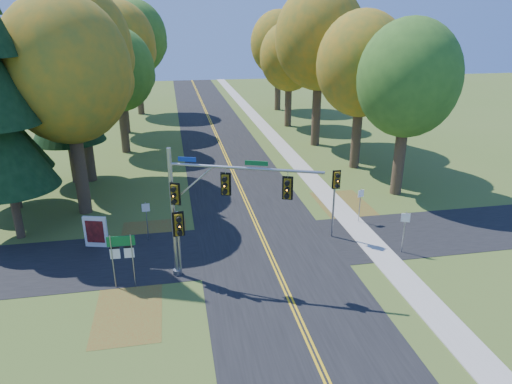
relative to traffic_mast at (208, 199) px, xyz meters
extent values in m
plane|color=#455E21|center=(3.50, 0.91, -4.40)|extent=(160.00, 160.00, 0.00)
cube|color=black|center=(3.50, 0.91, -4.39)|extent=(8.00, 160.00, 0.02)
cube|color=black|center=(3.50, 2.91, -4.39)|extent=(60.00, 6.00, 0.02)
cube|color=gold|center=(3.40, 0.91, -4.37)|extent=(0.10, 160.00, 0.01)
cube|color=gold|center=(3.60, 0.91, -4.37)|extent=(0.10, 160.00, 0.01)
cube|color=#9E998E|center=(9.70, 0.91, -4.37)|extent=(1.60, 160.00, 0.06)
cube|color=brown|center=(-3.00, 4.91, -4.39)|extent=(4.00, 6.00, 0.00)
cube|color=brown|center=(10.30, 6.91, -4.39)|extent=(3.50, 8.00, 0.00)
cube|color=brown|center=(-4.00, -2.09, -4.39)|extent=(3.00, 5.00, 0.00)
cylinder|color=#38281C|center=(-7.70, 10.21, -1.02)|extent=(0.86, 0.86, 6.75)
ellipsoid|color=#AC7316|center=(-7.70, 10.21, 5.15)|extent=(8.00, 8.00, 9.20)
sphere|color=#AC7316|center=(-6.10, 11.41, 4.35)|extent=(4.80, 4.80, 4.80)
sphere|color=#AC7316|center=(-9.10, 9.41, 5.95)|extent=(4.40, 4.40, 4.40)
cylinder|color=#38281C|center=(15.00, 9.61, -1.36)|extent=(0.83, 0.83, 6.08)
ellipsoid|color=#3F7323|center=(15.00, 9.61, 4.20)|extent=(7.20, 7.20, 8.28)
sphere|color=#3F7323|center=(16.44, 10.69, 3.48)|extent=(4.32, 4.32, 4.32)
sphere|color=#3F7323|center=(13.74, 8.89, 4.92)|extent=(3.96, 3.96, 3.96)
cylinder|color=#38281C|center=(-8.30, 17.11, -0.68)|extent=(0.89, 0.89, 7.42)
ellipsoid|color=#AC7316|center=(-8.30, 17.11, 6.04)|extent=(8.60, 8.60, 9.89)
sphere|color=#AC7316|center=(-6.58, 18.40, 5.18)|extent=(5.16, 5.16, 5.16)
sphere|color=#AC7316|center=(-9.81, 16.25, 6.90)|extent=(4.73, 4.73, 4.73)
cylinder|color=#38281C|center=(14.40, 16.41, -1.25)|extent=(0.84, 0.84, 6.30)
ellipsoid|color=#AC7316|center=(14.40, 16.41, 4.56)|extent=(7.60, 7.60, 8.74)
sphere|color=#AC7316|center=(15.92, 17.55, 3.80)|extent=(4.56, 4.56, 4.56)
sphere|color=#AC7316|center=(13.07, 15.65, 5.32)|extent=(4.18, 4.18, 4.18)
cylinder|color=#38281C|center=(-6.10, 25.31, -1.58)|extent=(0.81, 0.81, 5.62)
ellipsoid|color=#3F7323|center=(-6.10, 25.31, 3.61)|extent=(6.80, 6.80, 7.82)
sphere|color=#3F7323|center=(-4.74, 26.33, 2.93)|extent=(4.08, 4.08, 4.08)
sphere|color=#3F7323|center=(-7.29, 24.63, 4.29)|extent=(3.74, 3.74, 3.74)
cylinder|color=#38281C|center=(13.30, 24.51, -0.57)|extent=(0.90, 0.90, 7.65)
ellipsoid|color=#AC7316|center=(13.30, 24.51, 6.33)|extent=(8.80, 8.80, 10.12)
sphere|color=#AC7316|center=(15.06, 25.83, 5.45)|extent=(5.28, 5.28, 5.28)
sphere|color=#AC7316|center=(11.76, 23.63, 7.21)|extent=(4.84, 4.84, 4.84)
cylinder|color=#38281C|center=(-6.70, 34.01, -0.91)|extent=(0.87, 0.87, 6.98)
ellipsoid|color=#AC7316|center=(-6.70, 34.01, 5.45)|extent=(8.20, 8.20, 9.43)
sphere|color=#AC7316|center=(-5.06, 35.24, 4.63)|extent=(4.92, 4.92, 4.92)
sphere|color=#AC7316|center=(-8.14, 33.19, 6.27)|extent=(4.51, 4.51, 4.51)
cylinder|color=#38281C|center=(12.70, 33.71, -1.47)|extent=(0.82, 0.82, 5.85)
ellipsoid|color=#AC7316|center=(12.70, 33.71, 3.90)|extent=(7.00, 7.00, 8.05)
sphere|color=#AC7316|center=(14.10, 34.76, 3.20)|extent=(4.20, 4.20, 4.20)
sphere|color=#AC7316|center=(11.47, 33.01, 4.60)|extent=(3.85, 3.85, 3.85)
cylinder|color=#38281C|center=(-5.50, 44.91, -0.80)|extent=(0.88, 0.88, 7.20)
ellipsoid|color=#3F7323|center=(-5.50, 44.91, 5.74)|extent=(8.40, 8.40, 9.66)
sphere|color=#3F7323|center=(-3.82, 46.17, 4.90)|extent=(5.04, 5.04, 5.04)
sphere|color=#3F7323|center=(-6.97, 44.07, 6.58)|extent=(4.62, 4.62, 4.62)
cylinder|color=#38281C|center=(13.90, 44.41, -1.13)|extent=(0.85, 0.85, 6.53)
ellipsoid|color=#AC7316|center=(13.90, 44.41, 4.86)|extent=(7.80, 7.80, 8.97)
sphere|color=#AC7316|center=(15.46, 45.58, 4.08)|extent=(4.68, 4.68, 4.68)
sphere|color=#AC7316|center=(12.53, 43.63, 5.64)|extent=(4.29, 4.29, 4.29)
cylinder|color=#38281C|center=(-11.00, 6.91, -2.78)|extent=(0.50, 0.50, 3.24)
cone|color=black|center=(-11.00, 6.91, 1.43)|extent=(5.60, 5.60, 5.17)
cylinder|color=#38281C|center=(-12.50, 11.91, -2.96)|extent=(0.50, 0.50, 2.88)
cone|color=black|center=(-12.50, 11.91, 0.78)|extent=(5.60, 5.60, 4.59)
cylinder|color=#38281C|center=(-9.50, 16.91, -2.69)|extent=(0.50, 0.50, 3.42)
cone|color=black|center=(-9.50, 16.91, 1.75)|extent=(5.60, 5.60, 5.45)
cone|color=black|center=(-9.50, 16.91, 5.65)|extent=(4.57, 4.57, 5.45)
cylinder|color=gray|center=(-1.71, 0.71, -0.98)|extent=(0.21, 0.21, 6.84)
cylinder|color=gray|center=(-1.71, 0.71, -4.25)|extent=(0.43, 0.43, 0.29)
cylinder|color=gray|center=(1.70, -0.61, 1.66)|extent=(6.88, 2.78, 0.14)
cylinder|color=gray|center=(-0.71, 0.32, 0.68)|extent=(2.09, 0.88, 2.02)
cylinder|color=gray|center=(0.83, -0.28, 1.48)|extent=(0.04, 0.04, 0.35)
cube|color=#72590C|center=(0.83, -0.28, 0.82)|extent=(0.42, 0.39, 0.98)
cube|color=black|center=(0.83, -0.28, 0.82)|extent=(0.48, 0.21, 1.15)
sphere|color=orange|center=(0.75, -0.49, 0.82)|extent=(0.18, 0.18, 0.18)
cylinder|color=black|center=(0.75, -0.49, 1.13)|extent=(0.28, 0.23, 0.23)
cylinder|color=black|center=(0.75, -0.49, 0.82)|extent=(0.28, 0.23, 0.23)
cylinder|color=black|center=(0.75, -0.49, 0.51)|extent=(0.28, 0.23, 0.23)
cylinder|color=gray|center=(3.56, -1.34, 1.48)|extent=(0.04, 0.04, 0.35)
cube|color=#72590C|center=(3.56, -1.34, 0.82)|extent=(0.42, 0.39, 0.98)
cube|color=black|center=(3.56, -1.34, 0.82)|extent=(0.48, 0.21, 1.15)
sphere|color=orange|center=(3.48, -1.55, 0.82)|extent=(0.18, 0.18, 0.18)
cylinder|color=black|center=(3.48, -1.55, 1.13)|extent=(0.28, 0.23, 0.23)
cylinder|color=black|center=(3.48, -1.55, 0.82)|extent=(0.28, 0.23, 0.23)
cylinder|color=black|center=(3.48, -1.55, 0.51)|extent=(0.28, 0.23, 0.23)
cube|color=#72590C|center=(-1.54, 0.49, 0.19)|extent=(0.42, 0.39, 0.98)
cube|color=black|center=(-1.54, 0.49, 0.19)|extent=(0.48, 0.21, 1.15)
sphere|color=orange|center=(-1.62, 0.28, 0.19)|extent=(0.18, 0.18, 0.18)
cylinder|color=black|center=(-1.62, 0.28, 0.51)|extent=(0.28, 0.23, 0.23)
cylinder|color=black|center=(-1.62, 0.28, 0.19)|extent=(0.28, 0.23, 0.23)
cylinder|color=black|center=(-1.62, 0.28, -0.12)|extent=(0.28, 0.23, 0.23)
cube|color=navy|center=(-0.90, 0.39, 1.93)|extent=(0.83, 0.36, 0.21)
cube|color=#0C5926|center=(2.20, -0.81, 1.93)|extent=(1.02, 0.43, 0.21)
cylinder|color=gray|center=(7.70, 3.44, -2.26)|extent=(0.12, 0.12, 4.26)
cube|color=#72590C|center=(7.69, 3.23, -0.62)|extent=(0.35, 0.31, 0.97)
cube|color=black|center=(7.69, 3.23, -0.62)|extent=(0.50, 0.06, 1.14)
sphere|color=orange|center=(7.67, 3.01, -0.62)|extent=(0.17, 0.17, 0.17)
cylinder|color=black|center=(7.67, 3.01, -0.31)|extent=(0.24, 0.17, 0.23)
cylinder|color=black|center=(7.67, 3.01, -0.62)|extent=(0.24, 0.17, 0.23)
cylinder|color=black|center=(7.67, 3.01, -0.93)|extent=(0.24, 0.17, 0.23)
cylinder|color=gray|center=(-1.53, 0.63, -2.60)|extent=(0.13, 0.13, 3.59)
cube|color=#72590C|center=(-1.49, 0.38, -1.36)|extent=(0.42, 0.39, 1.12)
cube|color=black|center=(-1.49, 0.38, -1.36)|extent=(0.58, 0.11, 1.33)
sphere|color=orange|center=(-1.46, 0.13, -1.36)|extent=(0.20, 0.20, 0.20)
cylinder|color=black|center=(-1.46, 0.13, -1.00)|extent=(0.29, 0.21, 0.27)
cylinder|color=black|center=(-1.46, 0.13, -1.36)|extent=(0.29, 0.21, 0.27)
cylinder|color=black|center=(-1.46, 0.13, -1.72)|extent=(0.29, 0.21, 0.27)
cylinder|color=gray|center=(-4.75, 0.04, -2.97)|extent=(0.06, 0.06, 2.86)
cylinder|color=gray|center=(-3.80, 0.01, -2.97)|extent=(0.06, 0.06, 2.86)
cube|color=#0D6027|center=(-4.27, 0.06, -1.87)|extent=(1.33, 0.07, 0.52)
cube|color=silver|center=(-4.27, 0.06, -1.87)|extent=(1.14, 0.03, 0.08)
cube|color=silver|center=(-4.61, 0.06, -2.54)|extent=(0.48, 0.05, 0.52)
cube|color=black|center=(-4.61, 0.06, -2.22)|extent=(0.48, 0.02, 0.10)
cube|color=silver|center=(-3.94, 0.05, -2.54)|extent=(0.48, 0.05, 0.52)
cube|color=black|center=(-3.94, 0.05, -2.22)|extent=(0.48, 0.02, 0.10)
cube|color=silver|center=(-6.23, 4.76, -3.45)|extent=(1.37, 0.56, 1.90)
cube|color=maroon|center=(-6.26, 4.66, -3.39)|extent=(1.02, 0.31, 1.37)
cube|color=silver|center=(-6.74, 4.90, -4.24)|extent=(0.10, 0.10, 0.32)
cube|color=silver|center=(-5.73, 4.61, -4.24)|extent=(0.10, 0.10, 0.32)
cylinder|color=gray|center=(10.15, 5.14, -3.22)|extent=(0.05, 0.05, 2.34)
cube|color=white|center=(10.15, 5.12, -2.37)|extent=(0.44, 0.17, 0.48)
cylinder|color=gray|center=(10.96, 0.81, -3.14)|extent=(0.06, 0.06, 2.51)
cube|color=silver|center=(10.95, 0.79, -2.23)|extent=(0.46, 0.21, 0.51)
cylinder|color=gray|center=(-3.32, 5.14, -3.18)|extent=(0.06, 0.06, 2.42)
cube|color=silver|center=(-3.32, 5.12, -2.30)|extent=(0.46, 0.07, 0.50)
camera|label=1|loc=(-1.52, -20.40, 8.14)|focal=32.00mm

